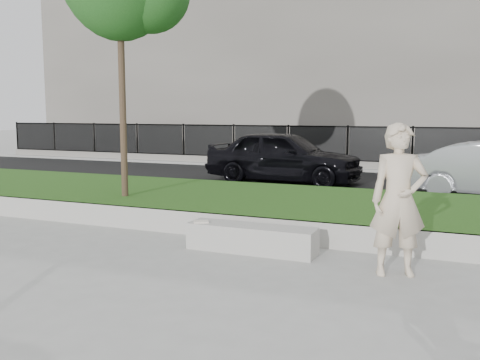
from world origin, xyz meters
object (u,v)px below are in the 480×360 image
at_px(book, 201,222).
at_px(car_dark, 284,156).
at_px(man, 399,200).
at_px(stone_bench, 251,239).

xyz_separation_m(book, car_dark, (-1.15, 7.52, 0.39)).
bearing_deg(man, stone_bench, 151.69).
distance_m(stone_bench, man, 2.31).
relative_size(man, car_dark, 0.43).
bearing_deg(stone_bench, man, -8.85).
bearing_deg(man, car_dark, 98.36).
distance_m(stone_bench, book, 0.83).
xyz_separation_m(stone_bench, book, (-0.79, -0.11, 0.21)).
bearing_deg(book, car_dark, 67.91).
bearing_deg(car_dark, stone_bench, -162.10).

